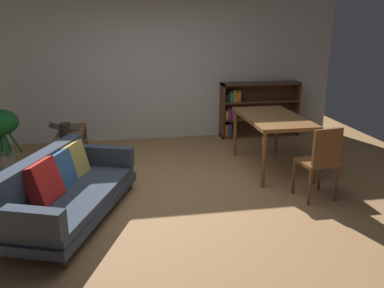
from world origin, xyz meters
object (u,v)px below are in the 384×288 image
media_console (72,149)px  dining_chair_near (321,159)px  potted_floor_plant (0,129)px  fabric_couch (62,189)px  open_laptop (66,128)px  desk_speaker (65,130)px  bookshelf (255,109)px  dining_table (272,121)px

media_console → dining_chair_near: (3.11, -1.79, 0.26)m
potted_floor_plant → dining_chair_near: bearing=-25.3°
media_console → fabric_couch: bearing=-87.2°
fabric_couch → media_console: 1.72m
open_laptop → desk_speaker: bearing=-83.5°
potted_floor_plant → open_laptop: bearing=2.4°
bookshelf → dining_table: bearing=-101.1°
media_console → open_laptop: size_ratio=2.54×
potted_floor_plant → bookshelf: size_ratio=0.58×
fabric_couch → desk_speaker: bearing=94.5°
dining_chair_near → bookshelf: bearing=86.4°
open_laptop → dining_chair_near: bearing=-32.0°
dining_table → dining_chair_near: dining_chair_near is taller
fabric_couch → potted_floor_plant: size_ratio=2.43×
open_laptop → dining_table: bearing=-15.2°
potted_floor_plant → bookshelf: 4.45m
media_console → desk_speaker: desk_speaker is taller
open_laptop → desk_speaker: (0.05, -0.43, 0.08)m
desk_speaker → dining_table: 3.00m
fabric_couch → dining_chair_near: dining_chair_near is taller
media_console → open_laptop: bearing=112.2°
desk_speaker → bookshelf: size_ratio=0.13×
fabric_couch → dining_table: dining_table is taller
dining_table → bookshelf: (0.36, 1.82, -0.21)m
fabric_couch → bookshelf: size_ratio=1.42×
media_console → potted_floor_plant: (-1.03, 0.16, 0.31)m
fabric_couch → open_laptop: fabric_couch is taller
desk_speaker → dining_chair_near: dining_chair_near is taller
open_laptop → dining_table: (3.02, -0.82, 0.17)m
fabric_couch → potted_floor_plant: bearing=120.6°
open_laptop → media_console: bearing=-67.8°
open_laptop → dining_chair_near: dining_chair_near is taller
open_laptop → desk_speaker: size_ratio=2.32×
dining_table → media_console: bearing=168.1°
dining_chair_near → potted_floor_plant: bearing=154.7°
bookshelf → desk_speaker: bearing=-156.8°
potted_floor_plant → dining_table: 4.05m
open_laptop → dining_table: dining_table is taller
dining_table → bookshelf: size_ratio=0.96×
bookshelf → dining_chair_near: bearing=-93.6°
open_laptop → desk_speaker: 0.44m
fabric_couch → media_console: (-0.08, 1.72, -0.07)m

